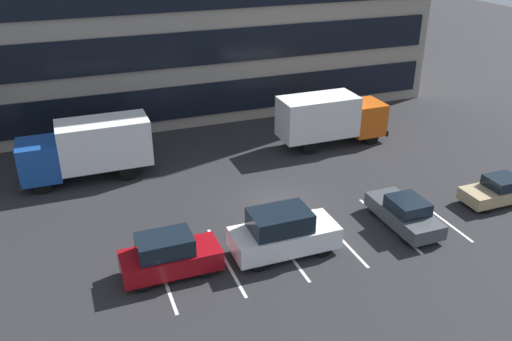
# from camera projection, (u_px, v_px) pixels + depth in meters

# --- Properties ---
(ground_plane) EXTENTS (120.00, 120.00, 0.00)m
(ground_plane) POSITION_uv_depth(u_px,v_px,m) (279.00, 203.00, 28.14)
(ground_plane) COLOR #262628
(lot_markings) EXTENTS (14.14, 5.40, 0.01)m
(lot_markings) POSITION_uv_depth(u_px,v_px,m) (312.00, 242.00, 24.83)
(lot_markings) COLOR silver
(lot_markings) RESTS_ON ground_plane
(box_truck_blue) EXTENTS (7.29, 2.41, 3.38)m
(box_truck_blue) POSITION_uv_depth(u_px,v_px,m) (88.00, 147.00, 29.97)
(box_truck_blue) COLOR #194799
(box_truck_blue) RESTS_ON ground_plane
(box_truck_orange) EXTENTS (7.20, 2.38, 3.34)m
(box_truck_orange) POSITION_uv_depth(u_px,v_px,m) (330.00, 117.00, 34.44)
(box_truck_orange) COLOR #D85914
(box_truck_orange) RESTS_ON ground_plane
(suv_white) EXTENTS (4.77, 2.02, 2.16)m
(suv_white) POSITION_uv_depth(u_px,v_px,m) (283.00, 233.00, 23.60)
(suv_white) COLOR white
(suv_white) RESTS_ON ground_plane
(sedan_charcoal) EXTENTS (1.79, 4.28, 1.53)m
(sedan_charcoal) POSITION_uv_depth(u_px,v_px,m) (404.00, 213.00, 25.79)
(sedan_charcoal) COLOR #474C51
(sedan_charcoal) RESTS_ON ground_plane
(sedan_tan) EXTENTS (3.95, 1.65, 1.41)m
(sedan_tan) POSITION_uv_depth(u_px,v_px,m) (499.00, 190.00, 27.97)
(sedan_tan) COLOR tan
(sedan_tan) RESTS_ON ground_plane
(suv_maroon) EXTENTS (4.16, 1.76, 1.88)m
(suv_maroon) POSITION_uv_depth(u_px,v_px,m) (169.00, 256.00, 22.26)
(suv_maroon) COLOR maroon
(suv_maroon) RESTS_ON ground_plane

